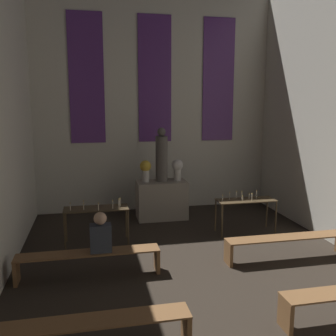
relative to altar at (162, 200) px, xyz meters
name	(u,v)px	position (x,y,z in m)	size (l,w,h in m)	color
wall_back	(154,101)	(0.00, 1.01, 2.52)	(6.65, 0.16, 5.95)	silver
altar	(162,200)	(0.00, 0.00, 0.00)	(1.27, 0.71, 0.97)	gray
statue	(162,157)	(0.00, 0.00, 1.12)	(0.30, 0.30, 1.37)	#5B5651
flower_vase_left	(146,169)	(-0.41, 0.00, 0.82)	(0.29, 0.29, 0.55)	beige
flower_vase_right	(177,168)	(0.41, 0.00, 0.82)	(0.29, 0.29, 0.55)	beige
candle_rack_left	(96,212)	(-1.68, -1.46, 0.19)	(1.34, 0.51, 0.97)	#473823
candle_rack_right	(246,203)	(1.68, -1.46, 0.19)	(1.34, 0.51, 0.96)	#473823
pew_third_left	(89,329)	(-1.84, -5.12, -0.15)	(2.41, 0.36, 0.45)	brown
pew_back_left	(89,258)	(-1.84, -3.05, -0.15)	(2.41, 0.36, 0.45)	brown
pew_back_right	(287,242)	(1.84, -3.05, -0.15)	(2.41, 0.36, 0.45)	brown
person_seated	(101,234)	(-1.64, -3.05, 0.27)	(0.36, 0.24, 0.69)	#383D47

